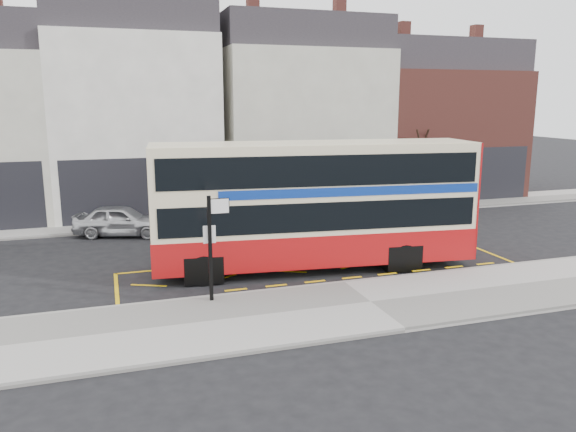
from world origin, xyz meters
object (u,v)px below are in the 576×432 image
object	(u,v)px
bus_stop_post	(212,238)
car_grey	(298,210)
double_decker_bus	(315,203)
car_white	(397,201)
car_silver	(121,220)
street_tree_right	(412,139)

from	to	relation	value
bus_stop_post	car_grey	bearing A→B (deg)	58.95
double_decker_bus	car_grey	xyz separation A→B (m)	(1.65, 6.66, -1.59)
double_decker_bus	car_white	distance (m)	10.66
double_decker_bus	car_silver	world-z (taller)	double_decker_bus
bus_stop_post	car_grey	size ratio (longest dim) A/B	0.68
double_decker_bus	car_silver	distance (m)	9.74
double_decker_bus	car_white	bearing A→B (deg)	51.76
car_grey	street_tree_right	size ratio (longest dim) A/B	0.83
car_white	street_tree_right	world-z (taller)	street_tree_right
bus_stop_post	street_tree_right	bearing A→B (deg)	43.20
car_silver	street_tree_right	distance (m)	16.22
car_grey	street_tree_right	world-z (taller)	street_tree_right
car_white	car_grey	bearing A→B (deg)	95.20
bus_stop_post	car_silver	size ratio (longest dim) A/B	0.77
double_decker_bus	car_silver	xyz separation A→B (m)	(-6.41, 7.14, -1.66)
car_grey	car_silver	bearing A→B (deg)	78.23
street_tree_right	double_decker_bus	bearing A→B (deg)	-134.04
car_grey	double_decker_bus	bearing A→B (deg)	157.73
bus_stop_post	car_white	world-z (taller)	bus_stop_post
car_white	car_silver	bearing A→B (deg)	88.29
bus_stop_post	car_silver	distance (m)	10.02
double_decker_bus	car_grey	world-z (taller)	double_decker_bus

